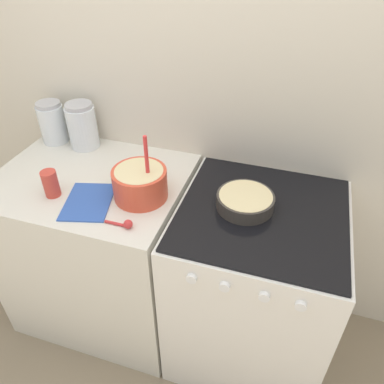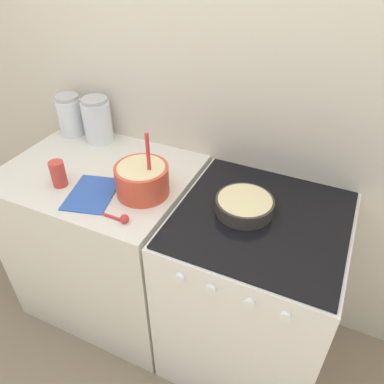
{
  "view_description": "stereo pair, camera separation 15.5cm",
  "coord_description": "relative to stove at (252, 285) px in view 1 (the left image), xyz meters",
  "views": [
    {
      "loc": [
        0.44,
        -0.86,
        1.91
      ],
      "look_at": [
        0.07,
        0.32,
        0.97
      ],
      "focal_mm": 35.0,
      "sensor_mm": 36.0,
      "label": 1
    },
    {
      "loc": [
        0.59,
        -0.8,
        1.91
      ],
      "look_at": [
        0.07,
        0.32,
        0.97
      ],
      "focal_mm": 35.0,
      "sensor_mm": 36.0,
      "label": 2
    }
  ],
  "objects": [
    {
      "name": "stove",
      "position": [
        0.0,
        0.0,
        0.0
      ],
      "size": [
        0.7,
        0.72,
        0.92
      ],
      "color": "white",
      "rests_on": "ground_plane"
    },
    {
      "name": "tin_can",
      "position": [
        -0.88,
        -0.16,
        0.52
      ],
      "size": [
        0.07,
        0.07,
        0.12
      ],
      "color": "#CC3F33",
      "rests_on": "countertop_cabinet"
    },
    {
      "name": "ground_plane",
      "position": [
        -0.37,
        -0.35,
        -0.46
      ],
      "size": [
        12.0,
        12.0,
        0.0
      ],
      "primitive_type": "plane",
      "color": "gray"
    },
    {
      "name": "recipe_page",
      "position": [
        -0.71,
        -0.16,
        0.46
      ],
      "size": [
        0.25,
        0.3,
        0.01
      ],
      "color": "#3359B2",
      "rests_on": "countertop_cabinet"
    },
    {
      "name": "mixing_bowl",
      "position": [
        -0.52,
        -0.06,
        0.54
      ],
      "size": [
        0.23,
        0.23,
        0.3
      ],
      "color": "#D84C33",
      "rests_on": "countertop_cabinet"
    },
    {
      "name": "baking_pan",
      "position": [
        -0.08,
        0.01,
        0.49
      ],
      "size": [
        0.24,
        0.24,
        0.06
      ],
      "color": "#38332D",
      "rests_on": "stove"
    },
    {
      "name": "countertop_cabinet",
      "position": [
        -0.81,
        0.0,
        0.0
      ],
      "size": [
        0.88,
        0.7,
        0.92
      ],
      "color": "silver",
      "rests_on": "ground_plane"
    },
    {
      "name": "storage_jar_left",
      "position": [
        -1.15,
        0.26,
        0.55
      ],
      "size": [
        0.13,
        0.13,
        0.22
      ],
      "color": "silver",
      "rests_on": "countertop_cabinet"
    },
    {
      "name": "wall_back",
      "position": [
        -0.37,
        0.37,
        0.74
      ],
      "size": [
        4.77,
        0.05,
        2.4
      ],
      "color": "beige",
      "rests_on": "ground_plane"
    },
    {
      "name": "storage_jar_middle",
      "position": [
        -0.97,
        0.26,
        0.56
      ],
      "size": [
        0.15,
        0.15,
        0.23
      ],
      "color": "silver",
      "rests_on": "countertop_cabinet"
    },
    {
      "name": "measuring_spoon",
      "position": [
        -0.49,
        -0.26,
        0.48
      ],
      "size": [
        0.12,
        0.04,
        0.04
      ],
      "color": "red",
      "rests_on": "countertop_cabinet"
    }
  ]
}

